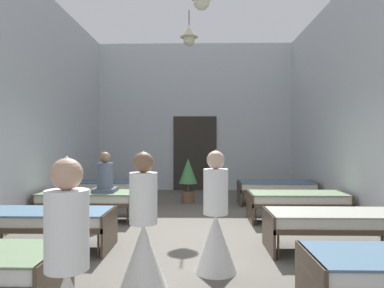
% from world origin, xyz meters
% --- Properties ---
extents(ground_plane, '(6.87, 11.43, 0.10)m').
position_xyz_m(ground_plane, '(0.00, 0.00, -0.05)').
color(ground_plane, '#59544C').
extents(room_shell, '(6.67, 11.03, 4.78)m').
position_xyz_m(room_shell, '(0.00, 1.32, 2.40)').
color(room_shell, silver).
rests_on(room_shell, ground).
extents(bed_left_row_1, '(1.90, 0.84, 0.57)m').
position_xyz_m(bed_left_row_1, '(-2.08, -0.95, 0.44)').
color(bed_left_row_1, '#473828').
rests_on(bed_left_row_1, ground).
extents(bed_right_row_1, '(1.90, 0.84, 0.57)m').
position_xyz_m(bed_right_row_1, '(2.08, -0.95, 0.44)').
color(bed_right_row_1, '#473828').
rests_on(bed_right_row_1, ground).
extents(bed_left_row_2, '(1.90, 0.84, 0.57)m').
position_xyz_m(bed_left_row_2, '(-2.08, 0.95, 0.44)').
color(bed_left_row_2, '#473828').
rests_on(bed_left_row_2, ground).
extents(bed_right_row_2, '(1.90, 0.84, 0.57)m').
position_xyz_m(bed_right_row_2, '(2.08, 0.95, 0.44)').
color(bed_right_row_2, '#473828').
rests_on(bed_right_row_2, ground).
extents(bed_left_row_3, '(1.90, 0.84, 0.57)m').
position_xyz_m(bed_left_row_3, '(-2.08, 2.85, 0.44)').
color(bed_left_row_3, '#473828').
rests_on(bed_left_row_3, ground).
extents(bed_right_row_3, '(1.90, 0.84, 0.57)m').
position_xyz_m(bed_right_row_3, '(2.08, 2.85, 0.44)').
color(bed_right_row_3, '#473828').
rests_on(bed_right_row_3, ground).
extents(nurse_near_aisle, '(0.52, 0.52, 1.49)m').
position_xyz_m(nurse_near_aisle, '(0.36, -1.77, 0.53)').
color(nurse_near_aisle, white).
rests_on(nurse_near_aisle, ground).
extents(nurse_far_aisle, '(0.52, 0.52, 1.49)m').
position_xyz_m(nurse_far_aisle, '(-0.44, -2.28, 0.53)').
color(nurse_far_aisle, white).
rests_on(nurse_far_aisle, ground).
extents(patient_seated_primary, '(0.44, 0.44, 0.80)m').
position_xyz_m(patient_seated_primary, '(-1.73, 0.93, 0.87)').
color(patient_seated_primary, '#515B70').
rests_on(patient_seated_primary, bed_left_row_2).
extents(potted_plant, '(0.48, 0.48, 1.15)m').
position_xyz_m(potted_plant, '(-0.14, 3.02, 0.70)').
color(potted_plant, brown).
rests_on(potted_plant, ground).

